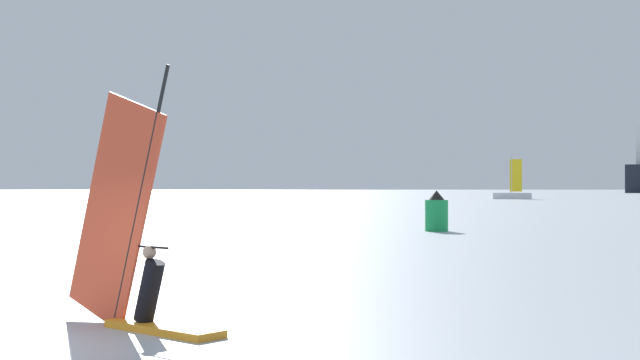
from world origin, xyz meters
The scene contains 5 objects.
ground_plane centered at (0.00, 0.00, 0.00)m, with size 4000.00×4000.00×0.00m, color #9EA8B2.
windsurfer centered at (0.71, 2.35, 1.14)m, with size 3.54×1.61×4.30m.
distant_headland centered at (13.34, 1262.41, 17.75)m, with size 671.19×246.78×35.49m, color #756B56.
channel_buoy centered at (-0.95, 34.33, 0.95)m, with size 1.19×1.19×2.12m.
small_sailboat centered at (-12.47, 164.22, 0.85)m, with size 7.92×4.03×8.95m.
Camera 1 is at (8.11, -9.78, 2.26)m, focal length 48.36 mm.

